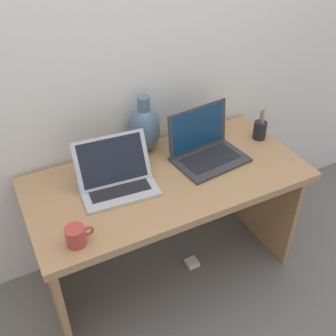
{
  "coord_description": "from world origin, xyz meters",
  "views": [
    {
      "loc": [
        -0.7,
        -1.38,
        1.91
      ],
      "look_at": [
        0.0,
        0.0,
        0.75
      ],
      "focal_mm": 42.99,
      "sensor_mm": 36.0,
      "label": 1
    }
  ],
  "objects": [
    {
      "name": "ground_plane",
      "position": [
        0.0,
        0.0,
        0.0
      ],
      "size": [
        6.0,
        6.0,
        0.0
      ],
      "primitive_type": "plane",
      "color": "slate"
    },
    {
      "name": "green_vase",
      "position": [
        0.0,
        0.27,
        0.83
      ],
      "size": [
        0.16,
        0.16,
        0.31
      ],
      "color": "slate",
      "rests_on": "desk"
    },
    {
      "name": "power_brick",
      "position": [
        0.15,
        -0.03,
        0.01
      ],
      "size": [
        0.07,
        0.07,
        0.03
      ],
      "primitive_type": "cube",
      "color": "white",
      "rests_on": "ground"
    },
    {
      "name": "pen_cup",
      "position": [
        0.61,
        0.08,
        0.76
      ],
      "size": [
        0.07,
        0.07,
        0.19
      ],
      "color": "black",
      "rests_on": "desk"
    },
    {
      "name": "laptop_left",
      "position": [
        -0.25,
        0.05,
        0.76
      ],
      "size": [
        0.37,
        0.28,
        0.23
      ],
      "color": "#B2B2B7",
      "rests_on": "desk"
    },
    {
      "name": "desk",
      "position": [
        0.0,
        0.0,
        0.55
      ],
      "size": [
        1.37,
        0.65,
        0.7
      ],
      "color": "#AD7F51",
      "rests_on": "ground"
    },
    {
      "name": "back_wall",
      "position": [
        0.0,
        0.37,
        1.2
      ],
      "size": [
        4.4,
        0.04,
        2.4
      ],
      "primitive_type": "cube",
      "color": "silver",
      "rests_on": "ground"
    },
    {
      "name": "laptop_right",
      "position": [
        0.25,
        0.07,
        0.77
      ],
      "size": [
        0.38,
        0.3,
        0.25
      ],
      "color": "#333338",
      "rests_on": "desk"
    },
    {
      "name": "coffee_mug",
      "position": [
        -0.52,
        -0.22,
        0.75
      ],
      "size": [
        0.12,
        0.08,
        0.08
      ],
      "color": "#B23D33",
      "rests_on": "desk"
    }
  ]
}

